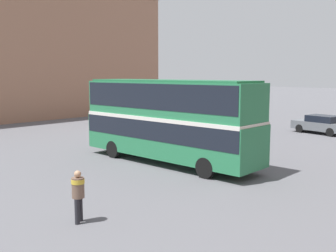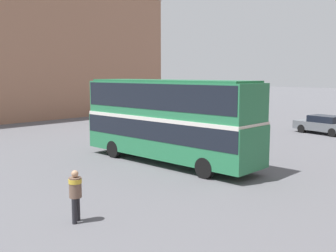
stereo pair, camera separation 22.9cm
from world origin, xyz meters
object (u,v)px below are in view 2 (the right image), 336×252
Objects in this scene: double_decker_bus at (168,116)px; parked_car_side_street at (323,124)px; pedestrian_foreground at (75,191)px; parked_car_kerb_near at (227,124)px.

double_decker_bus reaches higher than parked_car_side_street.
pedestrian_foreground is 0.37× the size of parked_car_side_street.
double_decker_bus reaches higher than parked_car_kerb_near.
pedestrian_foreground is 20.73m from parked_car_kerb_near.
double_decker_bus is 16.32m from parked_car_side_street.
pedestrian_foreground is 0.36× the size of parked_car_kerb_near.
parked_car_kerb_near is at bearing 109.18° from double_decker_bus.
pedestrian_foreground reaches higher than parked_car_side_street.
parked_car_side_street is (1.91, 16.10, -1.80)m from double_decker_bus.
double_decker_bus is 2.23× the size of parked_car_kerb_near.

